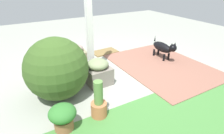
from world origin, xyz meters
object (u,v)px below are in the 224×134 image
object	(u,v)px
stone_planter_nearest	(76,55)
doormat	(105,52)
porch_pillar	(88,11)
terracotta_pot_spiky	(41,58)
dog	(163,48)
round_shrub	(57,69)
terracotta_pot_broad	(63,116)
stone_planter_mid	(98,72)
terracotta_pot_tall	(99,104)

from	to	relation	value
stone_planter_nearest	doormat	bearing A→B (deg)	-159.61
porch_pillar	terracotta_pot_spiky	xyz separation A→B (m)	(0.89, -0.58, -0.97)
terracotta_pot_spiky	dog	bearing A→B (deg)	163.81
round_shrub	terracotta_pot_broad	distance (m)	0.88
stone_planter_mid	terracotta_pot_broad	size ratio (longest dim) A/B	1.31
stone_planter_nearest	round_shrub	size ratio (longest dim) A/B	0.49
stone_planter_mid	terracotta_pot_spiky	distance (m)	1.33
porch_pillar	doormat	distance (m)	1.74
terracotta_pot_tall	terracotta_pot_broad	bearing A→B (deg)	0.70
stone_planter_mid	porch_pillar	bearing A→B (deg)	-97.84
terracotta_pot_tall	dog	xyz separation A→B (m)	(-2.29, -1.11, 0.09)
stone_planter_mid	terracotta_pot_tall	world-z (taller)	terracotta_pot_tall
stone_planter_nearest	terracotta_pot_spiky	bearing A→B (deg)	-2.61
dog	doormat	size ratio (longest dim) A/B	1.13
terracotta_pot_broad	dog	xyz separation A→B (m)	(-2.81, -1.11, 0.08)
stone_planter_mid	terracotta_pot_broad	distance (m)	1.27
terracotta_pot_tall	round_shrub	bearing A→B (deg)	-66.30
round_shrub	dog	xyz separation A→B (m)	(-2.64, -0.31, -0.21)
terracotta_pot_tall	dog	bearing A→B (deg)	-154.23
round_shrub	doormat	xyz separation A→B (m)	(-1.61, -1.41, -0.50)
round_shrub	stone_planter_nearest	bearing A→B (deg)	-122.47
terracotta_pot_broad	doormat	xyz separation A→B (m)	(-1.79, -2.21, -0.20)
stone_planter_nearest	terracotta_pot_tall	distance (m)	1.89
porch_pillar	stone_planter_nearest	size ratio (longest dim) A/B	5.12
stone_planter_mid	dog	distance (m)	1.90
porch_pillar	dog	world-z (taller)	porch_pillar
stone_planter_nearest	stone_planter_mid	bearing A→B (deg)	94.60
terracotta_pot_tall	doormat	distance (m)	2.55
round_shrub	terracotta_pot_broad	size ratio (longest dim) A/B	2.75
stone_planter_mid	doormat	world-z (taller)	stone_planter_mid
stone_planter_nearest	stone_planter_mid	size ratio (longest dim) A/B	1.03
stone_planter_nearest	stone_planter_mid	world-z (taller)	stone_planter_mid
terracotta_pot_broad	terracotta_pot_tall	distance (m)	0.52
porch_pillar	stone_planter_nearest	bearing A→B (deg)	-75.39
terracotta_pot_broad	round_shrub	bearing A→B (deg)	-102.24
terracotta_pot_broad	terracotta_pot_spiky	size ratio (longest dim) A/B	0.57
stone_planter_mid	round_shrub	size ratio (longest dim) A/B	0.47
terracotta_pot_broad	dog	distance (m)	3.03
stone_planter_mid	round_shrub	xyz separation A→B (m)	(0.76, 0.06, 0.28)
stone_planter_nearest	round_shrub	xyz separation A→B (m)	(0.67, 1.06, 0.29)
terracotta_pot_tall	dog	size ratio (longest dim) A/B	0.77
terracotta_pot_broad	dog	bearing A→B (deg)	-158.44
round_shrub	dog	size ratio (longest dim) A/B	1.37
terracotta_pot_tall	doormat	bearing A→B (deg)	-119.75
terracotta_pot_broad	doormat	size ratio (longest dim) A/B	0.56
stone_planter_nearest	terracotta_pot_broad	bearing A→B (deg)	65.52
porch_pillar	round_shrub	world-z (taller)	porch_pillar
terracotta_pot_broad	terracotta_pot_tall	xyz separation A→B (m)	(-0.52, -0.01, -0.01)
round_shrub	terracotta_pot_spiky	world-z (taller)	round_shrub
porch_pillar	stone_planter_nearest	world-z (taller)	porch_pillar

